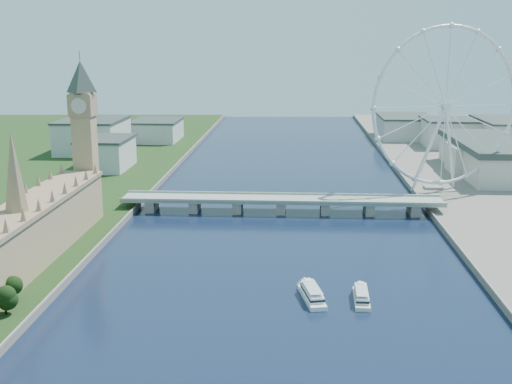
{
  "coord_description": "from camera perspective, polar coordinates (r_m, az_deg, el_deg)",
  "views": [
    {
      "loc": [
        8.16,
        -128.46,
        114.91
      ],
      "look_at": [
        -12.08,
        210.0,
        35.01
      ],
      "focal_mm": 45.0,
      "sensor_mm": 36.0,
      "label": 1
    }
  ],
  "objects": [
    {
      "name": "london_eye",
      "position": [
        498.55,
        16.5,
        7.27
      ],
      "size": [
        113.6,
        39.12,
        124.3
      ],
      "color": "silver",
      "rests_on": "ground"
    },
    {
      "name": "westminster_bridge",
      "position": [
        442.0,
        2.26,
        -0.93
      ],
      "size": [
        220.0,
        22.0,
        9.5
      ],
      "color": "gray",
      "rests_on": "ground"
    },
    {
      "name": "city_skyline",
      "position": [
        696.16,
        5.97,
        5.1
      ],
      "size": [
        505.0,
        280.0,
        32.0
      ],
      "color": "beige",
      "rests_on": "ground"
    },
    {
      "name": "tour_boat_far",
      "position": [
        298.92,
        9.34,
        -9.53
      ],
      "size": [
        8.12,
        28.04,
        6.12
      ],
      "primitive_type": null,
      "rotation": [
        0.0,
        0.0,
        -0.04
      ],
      "color": "silver",
      "rests_on": "ground"
    },
    {
      "name": "parliament_range",
      "position": [
        341.93,
        -20.26,
        -3.97
      ],
      "size": [
        24.0,
        200.0,
        70.0
      ],
      "color": "tan",
      "rests_on": "ground"
    },
    {
      "name": "big_ben",
      "position": [
        431.37,
        -15.1,
        6.37
      ],
      "size": [
        20.02,
        20.02,
        110.0
      ],
      "color": "tan",
      "rests_on": "ground"
    },
    {
      "name": "county_hall",
      "position": [
        594.06,
        19.67,
        1.32
      ],
      "size": [
        54.0,
        144.0,
        35.0
      ],
      "primitive_type": null,
      "color": "beige",
      "rests_on": "ground"
    },
    {
      "name": "tour_boat_near",
      "position": [
        297.61,
        4.99,
        -9.51
      ],
      "size": [
        13.92,
        31.53,
        6.76
      ],
      "primitive_type": null,
      "rotation": [
        0.0,
        0.0,
        0.21
      ],
      "color": "white",
      "rests_on": "ground"
    }
  ]
}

